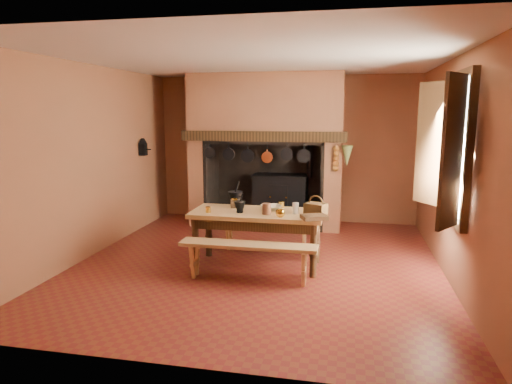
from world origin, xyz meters
TOP-DOWN VIEW (x-y plane):
  - floor at (0.00, 0.00)m, footprint 5.50×5.50m
  - ceiling at (0.00, 0.00)m, footprint 5.50×5.50m
  - back_wall at (0.00, 2.75)m, footprint 5.00×0.02m
  - wall_left at (-2.50, 0.00)m, footprint 0.02×5.50m
  - wall_right at (2.50, 0.00)m, footprint 0.02×5.50m
  - wall_front at (0.00, -2.75)m, footprint 5.00×0.02m
  - chimney_breast at (-0.30, 2.31)m, footprint 2.95×0.96m
  - iron_range at (-0.04, 2.45)m, footprint 1.12×0.55m
  - hearth_pans at (-1.05, 2.22)m, footprint 0.51×0.62m
  - hanging_pans at (-0.34, 1.81)m, footprint 1.92×0.29m
  - onion_string at (1.00, 1.79)m, footprint 0.12×0.10m
  - herb_bunch at (1.18, 1.79)m, footprint 0.20×0.20m
  - window at (2.35, -0.40)m, footprint 0.39×1.75m
  - wall_coffee_mill at (-2.42, 1.55)m, footprint 0.23×0.16m
  - work_table at (0.01, -0.12)m, footprint 1.79×0.79m
  - bench_front at (0.01, -0.70)m, footprint 1.74×0.30m
  - bench_back at (0.01, 0.56)m, footprint 1.44×0.25m
  - mortar_large at (-0.37, 0.17)m, footprint 0.21×0.21m
  - mortar_small at (-0.20, -0.24)m, footprint 0.16×0.16m
  - coffee_grinder at (-0.35, 0.07)m, footprint 0.16×0.14m
  - brass_mug_a at (-0.62, -0.32)m, footprint 0.08×0.08m
  - brass_mug_b at (0.30, 0.19)m, footprint 0.09×0.09m
  - mixing_bowl at (0.19, -0.01)m, footprint 0.38×0.38m
  - stoneware_crock at (0.17, -0.26)m, footprint 0.13×0.13m
  - glass_jar at (0.54, -0.15)m, footprint 0.11×0.11m
  - wicker_basket at (0.81, -0.14)m, footprint 0.32×0.28m
  - wooden_tray at (0.81, -0.42)m, footprint 0.38×0.33m
  - brass_cup at (0.37, -0.40)m, footprint 0.16×0.16m

SIDE VIEW (x-z plane):
  - floor at x=0.00m, z-range 0.00..0.00m
  - hearth_pans at x=-1.05m, z-range -0.01..0.19m
  - bench_back at x=0.01m, z-range 0.10..0.51m
  - bench_front at x=0.01m, z-range 0.12..0.61m
  - iron_range at x=-0.04m, z-range -0.32..1.28m
  - work_table at x=0.01m, z-range 0.27..1.04m
  - wooden_tray at x=0.81m, z-range 0.77..0.83m
  - mixing_bowl at x=0.19m, z-range 0.77..0.84m
  - brass_mug_a at x=-0.62m, z-range 0.77..0.85m
  - brass_mug_b at x=0.30m, z-range 0.77..0.86m
  - brass_cup at x=0.37m, z-range 0.77..0.87m
  - coffee_grinder at x=-0.35m, z-range 0.75..0.92m
  - stoneware_crock at x=0.17m, z-range 0.77..0.92m
  - glass_jar at x=0.54m, z-range 0.77..0.92m
  - wicker_basket at x=0.81m, z-range 0.73..0.99m
  - mortar_small at x=-0.20m, z-range 0.73..0.99m
  - mortar_large at x=-0.37m, z-range 0.71..1.08m
  - onion_string at x=1.00m, z-range 1.10..1.56m
  - hanging_pans at x=-0.34m, z-range 1.23..1.50m
  - herb_bunch at x=1.18m, z-range 1.21..1.56m
  - back_wall at x=0.00m, z-range 0.00..2.80m
  - wall_left at x=-2.50m, z-range 0.00..2.80m
  - wall_right at x=2.50m, z-range 0.00..2.80m
  - wall_front at x=0.00m, z-range 0.00..2.80m
  - wall_coffee_mill at x=-2.42m, z-range 1.36..1.67m
  - window at x=2.35m, z-range 0.82..2.58m
  - chimney_breast at x=-0.30m, z-range 0.41..3.21m
  - ceiling at x=0.00m, z-range 2.80..2.80m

